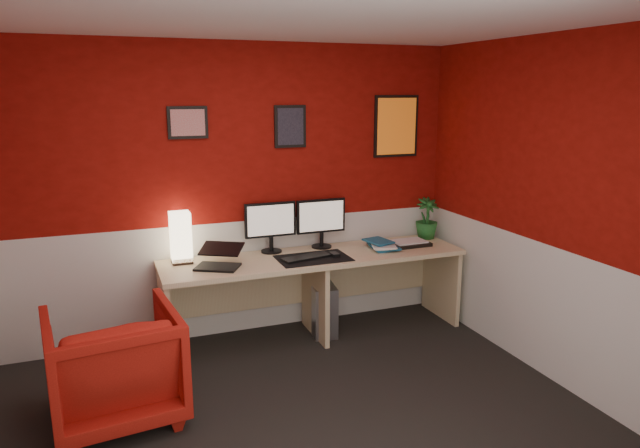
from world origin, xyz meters
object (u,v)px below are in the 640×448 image
Objects in this scene: monitor_left at (271,220)px; potted_plant at (427,218)px; zen_tray at (409,243)px; pc_tower at (321,307)px; monitor_right at (322,216)px; armchair at (114,365)px; shoji_lamp at (181,239)px; desk at (315,296)px; laptop at (217,255)px.

monitor_left is 1.50× the size of potted_plant.
zen_tray is 0.98m from pc_tower.
monitor_right is 0.71× the size of armchair.
potted_plant is (2.28, -0.02, -0.01)m from shoji_lamp.
desk is 1.84m from armchair.
shoji_lamp is at bearing -176.91° from monitor_left.
desk reaches higher than pc_tower.
laptop is (0.24, -0.26, -0.09)m from shoji_lamp.
potted_plant is at bearing 30.64° from zen_tray.
monitor_right reaches higher than potted_plant.
potted_plant is at bearing 36.31° from laptop.
potted_plant is (1.51, -0.06, -0.10)m from monitor_left.
zen_tray is (1.76, 0.08, -0.09)m from laptop.
armchair is at bearing -121.27° from shoji_lamp.
potted_plant is 0.47× the size of armchair.
zen_tray is at bearing -5.19° from shoji_lamp.
desk is at bearing -171.66° from potted_plant.
desk is at bearing -36.20° from monitor_left.
zen_tray is 2.72m from armchair.
laptop reaches higher than zen_tray.
monitor_left is 1.80m from armchair.
monitor_left reaches higher than desk.
armchair is at bearing -161.78° from potted_plant.
potted_plant is at bearing -168.31° from armchair.
monitor_left is at bearing 169.71° from zen_tray.
monitor_right reaches higher than zen_tray.
pc_tower is 1.95m from armchair.
laptop is at bearing -163.78° from monitor_right.
laptop is at bearing -46.85° from shoji_lamp.
zen_tray is (0.91, 0.01, 0.38)m from desk.
monitor_right is at bearing -1.19° from monitor_left.
laptop is 1.05m from monitor_right.
desk is at bearing -179.43° from zen_tray.
laptop is 0.94× the size of zen_tray.
laptop is at bearing -146.08° from armchair.
pc_tower is at bearing -160.99° from armchair.
armchair is (-0.82, -0.70, -0.47)m from laptop.
potted_plant reaches higher than zen_tray.
monitor_right is 1.29× the size of pc_tower.
pc_tower is (-0.83, 0.06, -0.52)m from zen_tray.
zen_tray is (2.00, -0.18, -0.18)m from shoji_lamp.
pc_tower is (1.17, -0.12, -0.70)m from shoji_lamp.
desk is 1.24m from shoji_lamp.
monitor_left is (-0.32, 0.23, 0.66)m from desk.
laptop is 0.57× the size of monitor_left.
potted_plant is 1.31m from pc_tower.
armchair reaches higher than desk.
shoji_lamp is 0.78m from monitor_left.
armchair is at bearing -163.27° from zen_tray.
shoji_lamp is 1.37m from pc_tower.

